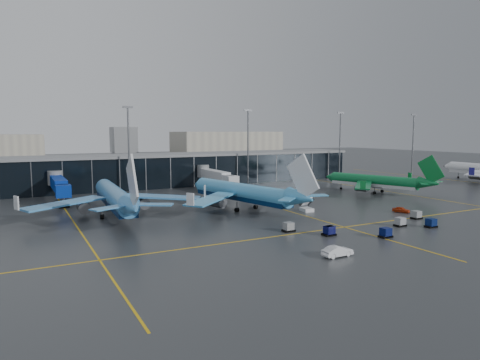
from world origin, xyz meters
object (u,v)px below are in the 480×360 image
airliner_klm_near (241,182)px  service_van_red (401,210)px  airliner_arkefly (114,185)px  service_van_white (338,251)px  mobile_airstair (306,208)px  baggage_carts (370,226)px  airliner_aer_lingus (373,174)px

airliner_klm_near → service_van_red: 36.80m
airliner_arkefly → airliner_klm_near: 28.28m
service_van_red → service_van_white: service_van_white is taller
mobile_airstair → service_van_red: mobile_airstair is taller
airliner_arkefly → service_van_red: (57.69, -26.01, -6.12)m
airliner_arkefly → baggage_carts: (38.97, -35.45, -6.00)m
baggage_carts → service_van_red: 20.96m
airliner_arkefly → airliner_klm_near: airliner_arkefly is taller
airliner_arkefly → mobile_airstair: bearing=-17.6°
airliner_klm_near → airliner_aer_lingus: size_ratio=1.16×
mobile_airstair → service_van_red: bearing=-24.7°
airliner_klm_near → service_van_white: bearing=-110.1°
baggage_carts → service_van_white: bearing=-148.3°
airliner_aer_lingus → service_van_white: size_ratio=7.54×
airliner_klm_near → mobile_airstair: bearing=-50.2°
airliner_klm_near → baggage_carts: airliner_klm_near is taller
airliner_arkefly → airliner_aer_lingus: size_ratio=1.21×
airliner_arkefly → airliner_aer_lingus: (75.34, 0.20, -1.16)m
airliner_aer_lingus → service_van_white: bearing=-157.6°
baggage_carts → airliner_aer_lingus: bearing=44.4°
mobile_airstair → service_van_white: bearing=-112.2°
airliner_arkefly → airliner_klm_near: size_ratio=1.04×
airliner_arkefly → service_van_white: (22.27, -45.75, -5.97)m
mobile_airstair → service_van_red: 21.13m
service_van_red → airliner_aer_lingus: bearing=32.0°
airliner_aer_lingus → mobile_airstair: bearing=-175.6°
airliner_arkefly → service_van_red: size_ratio=11.63×
airliner_arkefly → service_van_white: 51.23m
baggage_carts → service_van_white: size_ratio=6.68×
airliner_arkefly → service_van_white: size_ratio=9.11×
airliner_aer_lingus → airliner_arkefly: bearing=161.7°
baggage_carts → airliner_arkefly: bearing=137.7°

